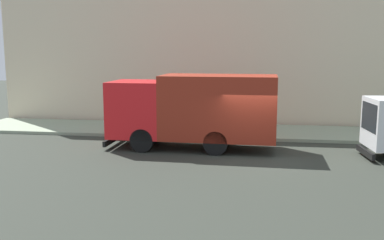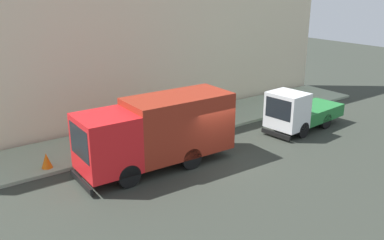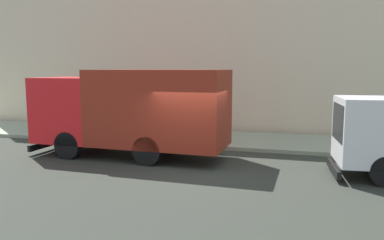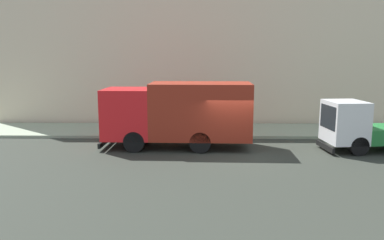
# 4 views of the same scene
# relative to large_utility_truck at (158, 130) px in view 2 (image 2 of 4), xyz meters

# --- Properties ---
(ground) EXTENTS (80.00, 80.00, 0.00)m
(ground) POSITION_rel_large_utility_truck_xyz_m (-1.06, -2.59, -1.77)
(ground) COLOR #2F332C
(sidewalk) EXTENTS (3.92, 30.00, 0.16)m
(sidewalk) POSITION_rel_large_utility_truck_xyz_m (3.90, -2.59, -1.69)
(sidewalk) COLOR #95A388
(sidewalk) RESTS_ON ground
(building_facade) EXTENTS (0.50, 30.00, 10.91)m
(building_facade) POSITION_rel_large_utility_truck_xyz_m (6.36, -2.59, 3.68)
(building_facade) COLOR beige
(building_facade) RESTS_ON ground
(large_utility_truck) EXTENTS (2.56, 7.30, 3.20)m
(large_utility_truck) POSITION_rel_large_utility_truck_xyz_m (0.00, 0.00, 0.00)
(large_utility_truck) COLOR red
(large_utility_truck) RESTS_ON ground
(small_flatbed_truck) EXTENTS (2.40, 5.42, 2.40)m
(small_flatbed_truck) POSITION_rel_large_utility_truck_xyz_m (-0.51, -8.99, -0.68)
(small_flatbed_truck) COLOR silver
(small_flatbed_truck) RESTS_ON ground
(pedestrian_walking) EXTENTS (0.50, 0.50, 1.68)m
(pedestrian_walking) POSITION_rel_large_utility_truck_xyz_m (3.53, -0.41, -0.73)
(pedestrian_walking) COLOR black
(pedestrian_walking) RESTS_ON sidewalk
(traffic_cone_orange) EXTENTS (0.49, 0.49, 0.69)m
(traffic_cone_orange) POSITION_rel_large_utility_truck_xyz_m (2.54, 4.28, -1.27)
(traffic_cone_orange) COLOR orange
(traffic_cone_orange) RESTS_ON sidewalk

